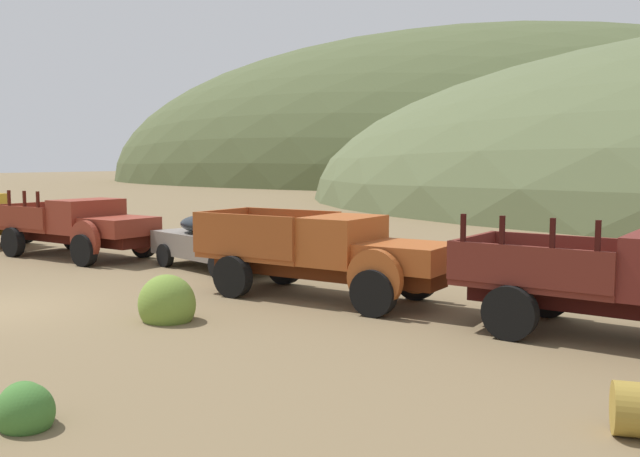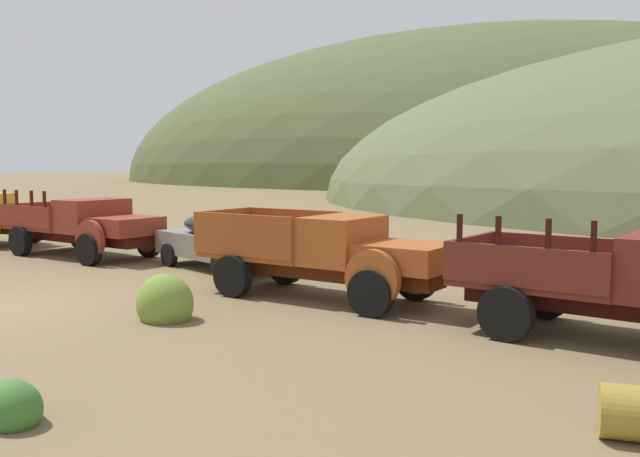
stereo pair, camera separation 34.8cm
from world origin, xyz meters
TOP-DOWN VIEW (x-y plane):
  - hill_center at (-20.55, 80.72)m, footprint 112.16×56.04m
  - truck_rust_red at (-4.48, 6.39)m, footprint 6.07×2.83m
  - car_primer_gray at (0.68, 6.81)m, footprint 4.96×3.03m
  - truck_oxide_orange at (5.72, 4.71)m, footprint 6.02×2.45m
  - bush_back_edge at (6.18, -3.56)m, footprint 0.83×0.70m
  - bush_lone_scrub at (9.04, 9.25)m, footprint 0.89×0.95m
  - bush_front_left at (3.88, 1.28)m, footprint 1.17×1.05m

SIDE VIEW (x-z plane):
  - hill_center at x=-20.55m, z-range -20.47..20.47m
  - bush_back_edge at x=6.18m, z-range -0.16..0.52m
  - bush_lone_scrub at x=9.04m, z-range -0.20..0.62m
  - bush_front_left at x=3.88m, z-range -0.29..0.88m
  - car_primer_gray at x=0.68m, z-range 0.03..1.60m
  - truck_rust_red at x=-4.48m, z-range -0.08..2.08m
  - truck_oxide_orange at x=5.72m, z-range 0.06..1.97m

